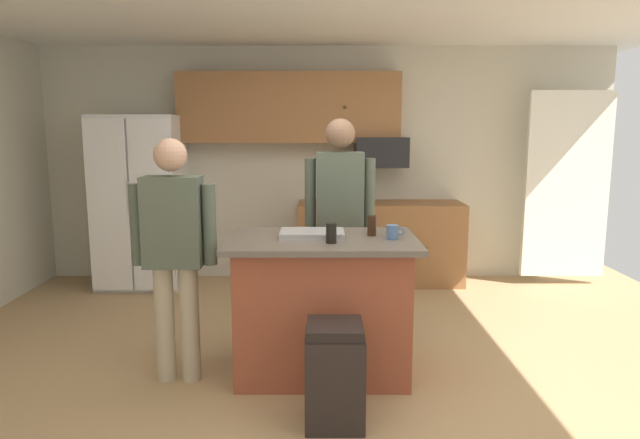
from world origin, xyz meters
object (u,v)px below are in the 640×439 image
person_guest_by_door (338,211)px  mug_blue_stoneware (391,232)px  microwave_over_range (379,152)px  person_guest_right (172,244)px  refrigerator (138,202)px  serving_tray (310,234)px  kitchen_island (320,305)px  trash_bin (333,374)px  glass_pilsner (370,226)px  glass_short_whisky (329,233)px

person_guest_by_door → mug_blue_stoneware: (0.33, -0.80, -0.02)m
microwave_over_range → mug_blue_stoneware: 2.47m
microwave_over_range → person_guest_right: (-1.64, -2.50, -0.50)m
microwave_over_range → refrigerator: bearing=-177.4°
microwave_over_range → serving_tray: (-0.72, -2.34, -0.46)m
kitchen_island → trash_bin: 0.73m
glass_pilsner → glass_short_whisky: size_ratio=1.07×
kitchen_island → glass_short_whisky: (0.06, -0.17, 0.55)m
person_guest_by_door → serving_tray: bearing=-6.0°
refrigerator → glass_short_whisky: 3.17m
trash_bin → person_guest_right: bearing=150.8°
glass_pilsner → glass_short_whisky: glass_pilsner is taller
kitchen_island → glass_pilsner: (0.34, 0.09, 0.55)m
microwave_over_range → trash_bin: bearing=-100.6°
microwave_over_range → trash_bin: 3.35m
glass_pilsner → serving_tray: bearing=-174.8°
glass_pilsner → glass_short_whisky: (-0.29, -0.26, -0.00)m
person_guest_by_door → person_guest_right: bearing=-41.7°
refrigerator → person_guest_by_door: (2.10, -1.51, 0.12)m
kitchen_island → glass_pilsner: bearing=14.0°
refrigerator → serving_tray: 2.92m
glass_short_whisky → trash_bin: bearing=-88.7°
microwave_over_range → serving_tray: bearing=-107.0°
refrigerator → trash_bin: refrigerator is taller
mug_blue_stoneware → serving_tray: bearing=171.1°
microwave_over_range → mug_blue_stoneware: size_ratio=4.53×
person_guest_by_door → mug_blue_stoneware: size_ratio=14.46×
person_guest_by_door → serving_tray: 0.75m
glass_pilsner → person_guest_by_door: bearing=106.5°
kitchen_island → mug_blue_stoneware: bearing=-4.5°
kitchen_island → person_guest_by_door: (0.14, 0.76, 0.55)m
microwave_over_range → serving_tray: microwave_over_range is taller
kitchen_island → serving_tray: bearing=146.0°
refrigerator → microwave_over_range: 2.66m
trash_bin → microwave_over_range: bearing=79.4°
mug_blue_stoneware → glass_short_whisky: glass_short_whisky is taller
person_guest_by_door → glass_pilsner: bearing=27.2°
refrigerator → kitchen_island: refrigerator is taller
refrigerator → glass_pilsner: bearing=-43.6°
refrigerator → glass_pilsner: (2.30, -2.19, 0.12)m
trash_bin → serving_tray: bearing=100.6°
person_guest_right → serving_tray: person_guest_right is taller
kitchen_island → glass_short_whisky: size_ratio=9.78×
person_guest_right → glass_pilsner: (1.33, 0.20, 0.09)m
kitchen_island → serving_tray: 0.51m
refrigerator → glass_pilsner: 3.17m
serving_tray → person_guest_right: bearing=-170.3°
person_guest_by_door → trash_bin: person_guest_by_door is taller
refrigerator → glass_pilsner: refrigerator is taller
kitchen_island → person_guest_by_door: 0.95m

